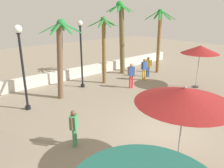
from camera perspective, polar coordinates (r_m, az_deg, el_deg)
name	(u,v)px	position (r m, az deg, el deg)	size (l,w,h in m)	color
ground_plane	(162,133)	(10.17, 12.76, -12.09)	(56.00, 56.00, 0.00)	gray
boundary_wall	(57,77)	(16.97, -13.92, 1.84)	(25.20, 0.30, 0.81)	silver
patio_umbrella_2	(200,50)	(15.89, 21.69, 8.19)	(2.47, 2.47, 2.93)	#333338
patio_umbrella_4	(184,96)	(6.69, 18.11, -2.91)	(2.88, 2.88, 3.05)	#333338
palm_tree_0	(159,33)	(18.98, 12.02, 12.61)	(2.47, 2.54, 5.20)	brown
palm_tree_1	(61,50)	(13.27, -13.07, 8.55)	(2.60, 2.62, 4.64)	brown
palm_tree_2	(121,31)	(18.18, 2.43, 13.49)	(2.35, 2.35, 5.79)	brown
palm_tree_3	(104,42)	(15.72, -2.10, 10.78)	(2.16, 2.20, 4.70)	brown
lamp_post_1	(21,56)	(12.07, -22.25, 6.61)	(0.41, 0.41, 4.43)	black
lamp_post_2	(81,49)	(14.99, -7.94, 8.95)	(0.35, 0.35, 4.48)	black
guest_0	(131,73)	(15.06, 5.00, 2.81)	(0.48, 0.40, 1.74)	#D8333F
guest_1	(144,67)	(16.96, 8.26, 4.25)	(0.55, 0.32, 1.64)	gold
guest_2	(74,125)	(8.74, -9.72, -10.35)	(0.46, 0.41, 1.53)	#3F8C59
guest_3	(148,65)	(17.94, 9.26, 4.86)	(0.37, 0.51, 1.59)	#3359B2
planter	(168,98)	(12.97, 14.06, -3.42)	(0.70, 0.70, 0.85)	brown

